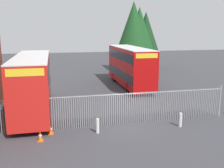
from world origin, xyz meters
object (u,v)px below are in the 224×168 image
bollard_near_left (98,126)px  traffic_cone_by_gate (51,130)px  bollard_center_front (180,120)px  traffic_cone_mid_forecourt (40,136)px  double_decker_bus_near_gate (33,82)px  double_decker_bus_behind_fence_left (130,65)px

bollard_near_left → traffic_cone_by_gate: size_ratio=1.61×
traffic_cone_by_gate → bollard_center_front: bearing=-4.1°
traffic_cone_by_gate → traffic_cone_mid_forecourt: size_ratio=1.00×
bollard_center_front → traffic_cone_mid_forecourt: bearing=-177.9°
bollard_near_left → traffic_cone_mid_forecourt: bearing=-172.7°
double_decker_bus_near_gate → traffic_cone_mid_forecourt: 6.33m
bollard_center_front → double_decker_bus_behind_fence_left: bearing=88.4°
double_decker_bus_behind_fence_left → traffic_cone_mid_forecourt: bearing=-125.1°
bollard_near_left → bollard_center_front: bearing=-1.2°
double_decker_bus_near_gate → traffic_cone_mid_forecourt: bearing=-83.7°
bollard_near_left → bollard_center_front: same height
traffic_cone_by_gate → traffic_cone_mid_forecourt: bearing=-121.9°
bollard_near_left → traffic_cone_by_gate: bearing=170.2°
double_decker_bus_behind_fence_left → bollard_center_front: (-0.36, -13.07, -1.95)m
bollard_near_left → bollard_center_front: size_ratio=1.00×
bollard_center_front → traffic_cone_mid_forecourt: bollard_center_front is taller
double_decker_bus_near_gate → bollard_center_front: size_ratio=11.38×
bollard_near_left → bollard_center_front: 5.60m
double_decker_bus_behind_fence_left → traffic_cone_by_gate: bearing=-125.3°
bollard_near_left → traffic_cone_mid_forecourt: bollard_near_left is taller
double_decker_bus_behind_fence_left → traffic_cone_by_gate: double_decker_bus_behind_fence_left is taller
bollard_center_front → traffic_cone_mid_forecourt: (-9.06, -0.33, -0.19)m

